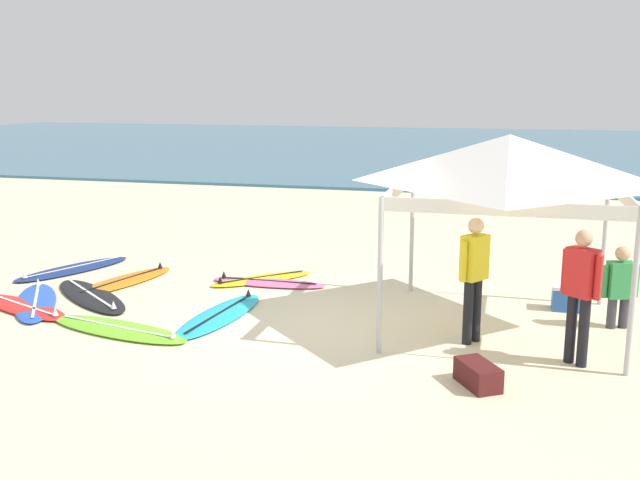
% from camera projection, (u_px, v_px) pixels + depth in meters
% --- Properties ---
extents(ground_plane, '(80.00, 80.00, 0.00)m').
position_uv_depth(ground_plane, '(319.00, 326.00, 10.54)').
color(ground_plane, beige).
extents(sea, '(80.00, 36.00, 0.10)m').
position_uv_depth(sea, '(465.00, 147.00, 40.58)').
color(sea, '#386B84').
rests_on(sea, ground).
extents(canopy_tent, '(3.13, 3.13, 2.75)m').
position_uv_depth(canopy_tent, '(509.00, 161.00, 10.06)').
color(canopy_tent, '#B7B7BC').
rests_on(canopy_tent, ground).
extents(surfboard_blue, '(1.75, 2.24, 0.19)m').
position_uv_depth(surfboard_blue, '(36.00, 302.00, 11.61)').
color(surfboard_blue, blue).
rests_on(surfboard_blue, ground).
extents(surfboard_orange, '(1.21, 2.37, 0.19)m').
position_uv_depth(surfboard_orange, '(124.00, 281.00, 12.85)').
color(surfboard_orange, orange).
rests_on(surfboard_orange, ground).
extents(surfboard_cyan, '(0.88, 2.40, 0.19)m').
position_uv_depth(surfboard_cyan, '(220.00, 315.00, 10.94)').
color(surfboard_cyan, '#23B2CC').
rests_on(surfboard_cyan, ground).
extents(surfboard_navy, '(1.53, 2.45, 0.19)m').
position_uv_depth(surfboard_navy, '(73.00, 269.00, 13.69)').
color(surfboard_navy, navy).
rests_on(surfboard_navy, ground).
extents(surfboard_yellow, '(1.75, 1.76, 0.19)m').
position_uv_depth(surfboard_yellow, '(261.00, 279.00, 13.00)').
color(surfboard_yellow, yellow).
rests_on(surfboard_yellow, ground).
extents(surfboard_black, '(2.31, 2.04, 0.19)m').
position_uv_depth(surfboard_black, '(91.00, 296.00, 11.93)').
color(surfboard_black, black).
rests_on(surfboard_black, ground).
extents(surfboard_lime, '(2.49, 1.18, 0.19)m').
position_uv_depth(surfboard_lime, '(118.00, 329.00, 10.31)').
color(surfboard_lime, '#7AD12D').
rests_on(surfboard_lime, ground).
extents(surfboard_pink, '(2.04, 0.55, 0.19)m').
position_uv_depth(surfboard_pink, '(268.00, 282.00, 12.75)').
color(surfboard_pink, pink).
rests_on(surfboard_pink, ground).
extents(surfboard_red, '(2.20, 1.37, 0.19)m').
position_uv_depth(surfboard_red, '(23.00, 307.00, 11.34)').
color(surfboard_red, red).
rests_on(surfboard_red, ground).
extents(person_red, '(0.45, 0.40, 1.71)m').
position_uv_depth(person_red, '(580.00, 288.00, 8.91)').
color(person_red, black).
rests_on(person_red, ground).
extents(person_yellow, '(0.39, 0.47, 1.71)m').
position_uv_depth(person_yellow, '(474.00, 271.00, 9.68)').
color(person_yellow, black).
rests_on(person_yellow, ground).
extents(person_green, '(0.52, 0.33, 1.20)m').
position_uv_depth(person_green, '(620.00, 284.00, 10.34)').
color(person_green, '#383842').
rests_on(person_green, ground).
extents(gear_bag_near_tent, '(0.59, 0.68, 0.28)m').
position_uv_depth(gear_bag_near_tent, '(478.00, 375.00, 8.41)').
color(gear_bag_near_tent, '#4C1919').
rests_on(gear_bag_near_tent, ground).
extents(cooler_box, '(0.50, 0.36, 0.39)m').
position_uv_depth(cooler_box, '(568.00, 298.00, 11.27)').
color(cooler_box, '#2D60B7').
rests_on(cooler_box, ground).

